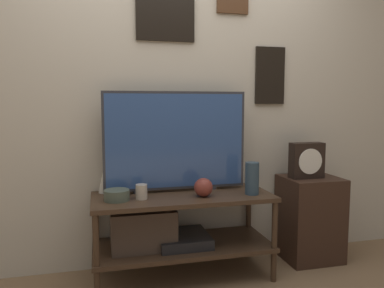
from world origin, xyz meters
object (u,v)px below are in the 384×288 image
Objects in this scene: vase_slim_bronze at (105,179)px; vase_tall_ceramic at (252,178)px; mantel_clock at (307,160)px; television at (176,141)px; candle_jar at (141,192)px; vase_round_glass at (203,187)px; vase_wide_bowl at (117,195)px.

vase_tall_ceramic reaches higher than vase_slim_bronze.
vase_tall_ceramic is 0.83× the size of mantel_clock.
mantel_clock reaches higher than vase_slim_bronze.
television is at bearing 156.44° from vase_tall_ceramic.
vase_tall_ceramic is (1.00, -0.31, 0.01)m from vase_slim_bronze.
candle_jar is (-0.27, -0.16, -0.32)m from television.
television is 8.01× the size of vase_round_glass.
vase_slim_bronze is 0.74× the size of mantel_clock.
vase_tall_ceramic is at bearing -23.56° from television.
mantel_clock is (1.45, 0.10, 0.16)m from vase_wide_bowl.
vase_wide_bowl is 0.74× the size of vase_tall_ceramic.
television reaches higher than mantel_clock.
television is 1.03m from mantel_clock.
vase_round_glass is (0.65, -0.29, -0.04)m from vase_slim_bronze.
candle_jar is (-0.77, 0.06, -0.06)m from vase_tall_ceramic.
vase_tall_ceramic is (0.35, -0.02, 0.05)m from vase_round_glass.
candle_jar is at bearing 175.82° from vase_tall_ceramic.
vase_tall_ceramic is (0.93, -0.06, 0.08)m from vase_wide_bowl.
mantel_clock is (1.02, -0.06, -0.17)m from television.
vase_round_glass is at bearing -23.79° from vase_slim_bronze.
vase_wide_bowl is at bearing -74.00° from vase_slim_bronze.
vase_round_glass reaches higher than vase_wide_bowl.
television is 0.60m from vase_tall_ceramic.
vase_tall_ceramic is at bearing -17.16° from vase_slim_bronze.
candle_jar is 0.36× the size of mantel_clock.
candle_jar is (0.16, -0.00, 0.01)m from vase_wide_bowl.
television reaches higher than vase_round_glass.
television is at bearing -10.34° from vase_slim_bronze.
vase_slim_bronze is 0.89× the size of vase_tall_ceramic.
vase_wide_bowl is 0.27m from vase_slim_bronze.
vase_wide_bowl is 0.83× the size of vase_slim_bronze.
vase_wide_bowl is at bearing 178.76° from candle_jar.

